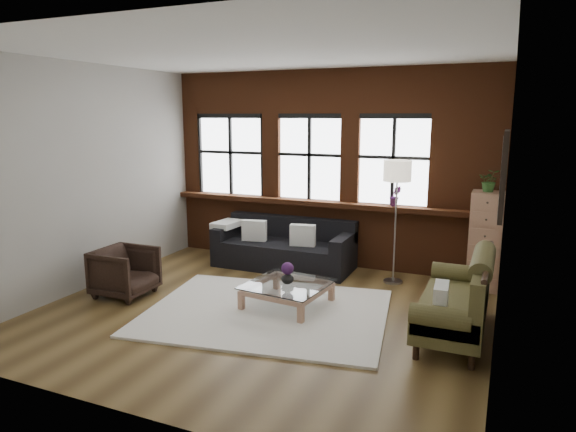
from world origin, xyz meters
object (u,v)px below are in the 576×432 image
at_px(drawer_chest, 485,241).
at_px(floor_lamp, 396,218).
at_px(dark_sofa, 284,243).
at_px(armchair, 125,272).
at_px(vintage_settee, 454,294).
at_px(coffee_table, 287,295).
at_px(vase, 287,277).

distance_m(drawer_chest, floor_lamp, 1.30).
xyz_separation_m(dark_sofa, armchair, (-1.48, -2.10, -0.07)).
bearing_deg(vintage_settee, drawer_chest, 82.90).
height_order(vintage_settee, armchair, vintage_settee).
bearing_deg(coffee_table, dark_sofa, 115.48).
bearing_deg(vase, floor_lamp, 55.68).
xyz_separation_m(armchair, vase, (2.25, 0.49, 0.07)).
height_order(vase, floor_lamp, floor_lamp).
bearing_deg(coffee_table, armchair, -167.77).
bearing_deg(coffee_table, vintage_settee, -1.28).
xyz_separation_m(dark_sofa, coffee_table, (0.77, -1.61, -0.25)).
relative_size(vase, floor_lamp, 0.09).
distance_m(armchair, vase, 2.30).
relative_size(coffee_table, drawer_chest, 0.70).
height_order(dark_sofa, drawer_chest, drawer_chest).
relative_size(dark_sofa, coffee_table, 2.30).
xyz_separation_m(coffee_table, floor_lamp, (1.06, 1.55, 0.84)).
bearing_deg(coffee_table, drawer_chest, 38.05).
bearing_deg(drawer_chest, vase, -141.95).
bearing_deg(floor_lamp, vase, -124.32).
xyz_separation_m(vintage_settee, coffee_table, (-2.07, 0.05, -0.32)).
bearing_deg(vintage_settee, armchair, -174.17).
distance_m(coffee_table, floor_lamp, 2.06).
bearing_deg(drawer_chest, floor_lamp, -168.68).
relative_size(vase, drawer_chest, 0.12).
distance_m(armchair, coffee_table, 2.31).
distance_m(coffee_table, vase, 0.25).
xyz_separation_m(coffee_table, drawer_chest, (2.30, 1.80, 0.55)).
distance_m(armchair, drawer_chest, 5.10).
xyz_separation_m(vase, drawer_chest, (2.30, 1.80, 0.30)).
height_order(drawer_chest, floor_lamp, floor_lamp).
bearing_deg(armchair, vintage_settee, -85.16).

